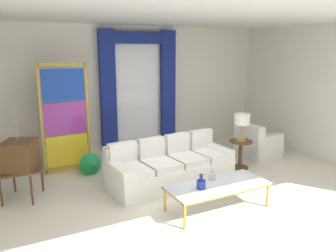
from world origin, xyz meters
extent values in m
plane|color=silver|center=(0.00, 0.00, 0.00)|extent=(16.00, 16.00, 0.00)
cube|color=white|center=(0.00, 3.06, 1.50)|extent=(8.00, 0.12, 3.00)
cube|color=white|center=(3.66, 0.60, 1.50)|extent=(0.12, 7.00, 3.00)
cube|color=white|center=(0.00, 0.80, 3.02)|extent=(8.00, 7.60, 0.04)
cube|color=white|center=(0.23, 2.98, 1.55)|extent=(1.10, 0.02, 2.50)
cylinder|color=gold|center=(0.23, 2.90, 2.86)|extent=(2.00, 0.04, 0.04)
cube|color=navy|center=(-0.54, 2.88, 1.55)|extent=(0.36, 0.12, 2.70)
cube|color=navy|center=(1.00, 2.88, 1.55)|extent=(0.36, 0.12, 2.70)
cube|color=navy|center=(0.23, 2.88, 2.72)|extent=(1.80, 0.10, 0.28)
cube|color=white|center=(-0.05, 0.67, 0.19)|extent=(2.39, 1.10, 0.38)
cube|color=white|center=(-0.09, 1.04, 0.39)|extent=(2.33, 0.41, 0.78)
cube|color=white|center=(1.01, 0.76, 0.28)|extent=(0.28, 0.87, 0.56)
cube|color=white|center=(-1.12, 0.57, 0.28)|extent=(0.28, 0.87, 0.56)
cube|color=white|center=(0.82, 0.70, 0.44)|extent=(0.60, 0.78, 0.12)
cube|color=white|center=(0.79, 1.01, 0.66)|extent=(0.52, 0.19, 0.40)
cube|color=white|center=(0.24, 0.64, 0.44)|extent=(0.60, 0.78, 0.12)
cube|color=white|center=(0.21, 0.96, 0.66)|extent=(0.52, 0.19, 0.40)
cube|color=white|center=(-0.34, 0.59, 0.44)|extent=(0.60, 0.78, 0.12)
cube|color=white|center=(-0.37, 0.91, 0.66)|extent=(0.52, 0.19, 0.40)
cube|color=white|center=(-0.91, 0.54, 0.44)|extent=(0.60, 0.78, 0.12)
cube|color=white|center=(-0.94, 0.86, 0.66)|extent=(0.52, 0.19, 0.40)
cube|color=silver|center=(0.09, -0.56, 0.40)|extent=(1.59, 0.69, 0.02)
cube|color=gold|center=(0.09, -0.23, 0.38)|extent=(1.59, 0.04, 0.03)
cube|color=gold|center=(0.09, -0.88, 0.38)|extent=(1.59, 0.04, 0.03)
cube|color=gold|center=(-0.68, -0.56, 0.38)|extent=(0.04, 0.69, 0.03)
cube|color=gold|center=(0.87, -0.56, 0.38)|extent=(0.04, 0.69, 0.03)
cylinder|color=gold|center=(-0.66, -0.25, 0.19)|extent=(0.04, 0.04, 0.38)
cylinder|color=gold|center=(0.85, -0.25, 0.19)|extent=(0.04, 0.04, 0.38)
cylinder|color=gold|center=(-0.66, -0.86, 0.19)|extent=(0.04, 0.04, 0.38)
cylinder|color=gold|center=(0.85, -0.86, 0.19)|extent=(0.04, 0.04, 0.38)
cylinder|color=navy|center=(-0.22, -0.58, 0.47)|extent=(0.13, 0.13, 0.13)
cylinder|color=navy|center=(-0.22, -0.58, 0.56)|extent=(0.05, 0.05, 0.05)
sphere|color=navy|center=(-0.22, -0.58, 0.61)|extent=(0.06, 0.06, 0.06)
cylinder|color=silver|center=(0.13, -0.36, 0.46)|extent=(0.11, 0.11, 0.11)
cylinder|color=silver|center=(0.13, -0.36, 0.54)|extent=(0.04, 0.04, 0.05)
sphere|color=silver|center=(0.13, -0.36, 0.59)|extent=(0.05, 0.05, 0.05)
cube|color=brown|center=(-2.57, 1.25, 0.50)|extent=(0.62, 0.54, 0.03)
cylinder|color=brown|center=(-2.90, 1.08, 0.25)|extent=(0.04, 0.04, 0.50)
cylinder|color=brown|center=(-2.68, 1.60, 0.25)|extent=(0.04, 0.04, 0.50)
cylinder|color=brown|center=(-2.46, 0.89, 0.25)|extent=(0.04, 0.04, 0.50)
cylinder|color=brown|center=(-2.24, 1.41, 0.25)|extent=(0.04, 0.04, 0.50)
cube|color=brown|center=(-2.57, 1.25, 0.76)|extent=(0.66, 0.70, 0.48)
cube|color=black|center=(-2.79, 1.34, 0.78)|extent=(0.17, 0.36, 0.30)
cylinder|color=gold|center=(-2.82, 1.27, 0.59)|extent=(0.03, 0.04, 0.04)
cylinder|color=gold|center=(-2.76, 1.41, 0.59)|extent=(0.03, 0.04, 0.04)
cylinder|color=silver|center=(-2.57, 1.25, 1.18)|extent=(0.06, 0.12, 0.34)
cylinder|color=silver|center=(-2.57, 1.25, 1.18)|extent=(0.06, 0.12, 0.34)
cube|color=white|center=(2.53, 1.21, 0.20)|extent=(0.83, 0.83, 0.40)
cube|color=white|center=(2.53, 1.21, 0.45)|extent=(0.72, 0.72, 0.10)
cube|color=white|center=(2.21, 1.20, 0.40)|extent=(0.23, 0.81, 0.80)
cube|color=white|center=(2.52, 1.53, 0.29)|extent=(0.74, 0.21, 0.58)
cube|color=white|center=(2.54, 0.89, 0.29)|extent=(0.74, 0.21, 0.58)
cube|color=gold|center=(-2.08, 2.24, 1.10)|extent=(0.05, 0.05, 2.20)
cube|color=gold|center=(-1.18, 2.24, 1.10)|extent=(0.05, 0.05, 2.20)
cube|color=gold|center=(-1.63, 2.24, 2.17)|extent=(0.90, 0.05, 0.06)
cube|color=gold|center=(-1.63, 2.24, 0.05)|extent=(0.90, 0.05, 0.10)
cube|color=yellow|center=(-1.63, 2.24, 0.43)|extent=(0.82, 0.02, 0.64)
cube|color=purple|center=(-1.63, 2.24, 1.10)|extent=(0.82, 0.02, 0.64)
cube|color=#1E47B7|center=(-1.63, 2.24, 1.77)|extent=(0.82, 0.02, 0.64)
cylinder|color=beige|center=(-1.28, 1.89, 0.03)|extent=(0.16, 0.16, 0.06)
ellipsoid|color=navy|center=(-1.28, 1.89, 0.14)|extent=(0.18, 0.32, 0.20)
sphere|color=navy|center=(-1.28, 2.03, 0.25)|extent=(0.09, 0.09, 0.09)
cone|color=gold|center=(-1.28, 2.09, 0.25)|extent=(0.02, 0.04, 0.02)
cone|color=#1B9748|center=(-1.28, 1.71, 0.24)|extent=(0.44, 0.40, 0.50)
cylinder|color=brown|center=(1.62, 0.75, 0.58)|extent=(0.48, 0.48, 0.03)
cylinder|color=brown|center=(1.62, 0.75, 0.29)|extent=(0.08, 0.08, 0.55)
cylinder|color=brown|center=(1.62, 0.75, 0.01)|extent=(0.36, 0.36, 0.03)
cylinder|color=#B29338|center=(1.62, 0.75, 0.61)|extent=(0.18, 0.18, 0.04)
cylinder|color=#B29338|center=(1.62, 0.75, 0.81)|extent=(0.03, 0.03, 0.36)
cylinder|color=white|center=(1.62, 0.75, 1.05)|extent=(0.32, 0.32, 0.22)
camera|label=1|loc=(-2.79, -4.49, 2.43)|focal=35.63mm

